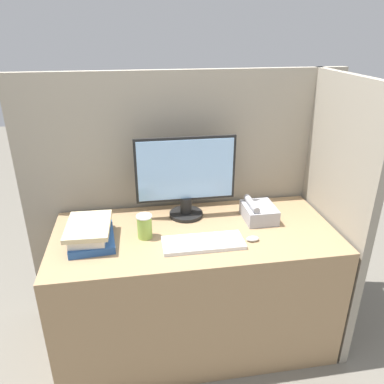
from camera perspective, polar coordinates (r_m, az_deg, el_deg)
name	(u,v)px	position (r m, az deg, el deg)	size (l,w,h in m)	color
ground_plane	(205,383)	(2.21, 2.02, -27.04)	(12.00, 12.00, 0.00)	#666056
cubicle_panel_rear	(185,197)	(2.31, -1.14, -0.76)	(1.89, 0.04, 1.51)	gray
cubicle_panel_right	(330,213)	(2.25, 20.34, -3.00)	(0.04, 0.74, 1.51)	gray
desk	(195,287)	(2.20, 0.40, -14.23)	(1.49, 0.68, 0.72)	#937551
monitor	(186,178)	(2.06, -0.96, 2.17)	(0.55, 0.19, 0.46)	black
keyboard	(203,243)	(1.88, 1.71, -7.75)	(0.41, 0.16, 0.02)	silver
mouse	(253,239)	(1.93, 9.22, -7.04)	(0.07, 0.04, 0.02)	silver
coffee_cup	(145,226)	(1.93, -7.23, -5.23)	(0.08, 0.08, 0.13)	#8CB247
book_stack	(90,233)	(1.94, -15.29, -6.09)	(0.24, 0.31, 0.11)	#264C8C
desk_telephone	(258,212)	(2.12, 10.10, -2.99)	(0.17, 0.20, 0.12)	#99999E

